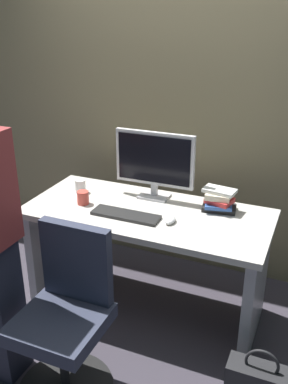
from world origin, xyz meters
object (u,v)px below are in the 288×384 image
Objects in this scene: cup_by_monitor at (80,186)px; cup_near_keyboard at (83,198)px; book_stack at (219,201)px; monitor at (154,162)px; keyboard at (126,215)px; desk at (147,242)px; office_chair at (67,322)px; mouse at (170,220)px.

cup_near_keyboard is at bearing -54.31° from cup_by_monitor.
cup_near_keyboard is at bearing -163.33° from book_stack.
monitor is 6.16× the size of cup_near_keyboard.
monitor reaches higher than keyboard.
cup_by_monitor is at bearing 170.16° from desk.
monitor is at bearing 13.19° from cup_by_monitor.
book_stack is at bearing -3.37° from monitor.
office_chair is 0.83m from mouse.
monitor is at bearing 126.44° from mouse.
monitor is 1.26× the size of keyboard.
book_stack reaches higher than desk.
cup_by_monitor is (-0.11, 0.16, 0.00)m from cup_near_keyboard.
cup_near_keyboard is (-0.30, 0.71, 0.37)m from office_chair.
keyboard is 4.30× the size of mouse.
office_chair is at bearing -67.49° from cup_near_keyboard.
monitor reaches higher than cup_near_keyboard.
monitor is at bearing 84.60° from office_chair.
cup_by_monitor is (-0.73, 0.19, 0.03)m from mouse.
mouse is at bearing -128.43° from book_stack.
mouse is (0.19, -0.10, 0.24)m from desk.
cup_near_keyboard is (-0.62, 0.03, 0.03)m from mouse.
keyboard is 0.34m from cup_near_keyboard.
desk is at bearing 153.30° from mouse.
cup_by_monitor is (-0.41, 0.87, 0.37)m from office_chair.
desk is 15.59× the size of mouse.
keyboard is at bearing -99.02° from monitor.
monitor is 0.49m from book_stack.
cup_by_monitor is at bearing 165.48° from mouse.
book_stack is (0.45, -0.03, -0.19)m from monitor.
monitor is 5.40× the size of mouse.
cup_by_monitor is (-0.50, -0.12, -0.21)m from monitor.
book_stack reaches higher than mouse.
mouse is 0.36m from book_stack.
monitor is 0.52m from cup_near_keyboard.
monitor is at bearing 176.63° from book_stack.
cup_near_keyboard is at bearing -144.49° from monitor.
keyboard reaches higher than desk.
cup_by_monitor is 0.96m from book_stack.
keyboard is 0.60m from book_stack.
monitor is 0.42m from keyboard.
desk is 2.89× the size of monitor.
keyboard is (-0.05, -0.34, -0.25)m from monitor.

